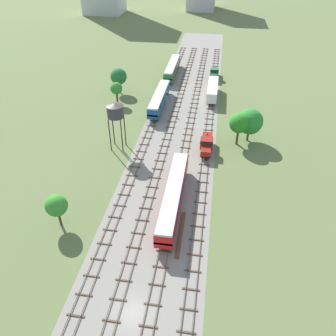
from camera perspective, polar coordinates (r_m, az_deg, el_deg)
ground_plane at (r=88.65m, az=2.55°, el=8.84°), size 480.00×480.00×0.00m
ballast_bed at (r=88.65m, az=2.55°, el=8.84°), size 18.13×176.00×0.01m
track_far_left at (r=90.39m, az=-1.89°, el=9.51°), size 2.40×126.00×0.29m
track_left at (r=89.72m, az=1.11°, el=9.31°), size 2.40×126.00×0.29m
track_centre_left at (r=89.30m, az=4.15°, el=9.09°), size 2.40×126.00×0.29m
track_centre at (r=89.12m, az=7.20°, el=8.84°), size 2.40×126.00×0.29m
passenger_coach_centre_left_nearest at (r=57.72m, az=0.94°, el=-4.56°), size 2.96×22.00×3.80m
shunter_loco_centre_near at (r=73.21m, az=6.65°, el=4.21°), size 2.74×8.46×3.10m
diesel_railcar_far_left_mid at (r=92.77m, az=-1.49°, el=11.90°), size 2.96×20.50×3.80m
freight_boxcar_centre_midfar at (r=99.60m, az=7.66°, el=13.22°), size 2.87×14.00×3.60m
shunter_loco_centre_far at (r=114.45m, az=7.99°, el=15.94°), size 2.74×8.46×3.10m
diesel_railcar_far_left_farther at (r=116.09m, az=0.75°, el=16.86°), size 2.96×20.50×3.80m
water_tower at (r=71.65m, az=-9.04°, el=9.62°), size 3.73×3.73×10.74m
signal_post_nearest at (r=90.46m, az=-0.20°, el=11.83°), size 0.28×0.47×5.37m
lineside_tree_0 at (r=95.21m, az=-8.87°, el=13.33°), size 3.35×3.35×6.18m
lineside_tree_1 at (r=56.03m, az=-18.62°, el=-6.13°), size 3.61×3.61×6.06m
lineside_tree_2 at (r=102.25m, az=-8.48°, el=15.27°), size 4.78×4.78×7.40m
lineside_tree_3 at (r=77.73m, az=13.90°, el=7.75°), size 5.85×5.85×7.79m
lineside_tree_4 at (r=75.44m, az=12.13°, el=7.50°), size 4.41×4.41×7.54m
spare_rail_bundle at (r=54.50m, az=2.21°, el=-11.21°), size 0.60×10.00×0.24m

